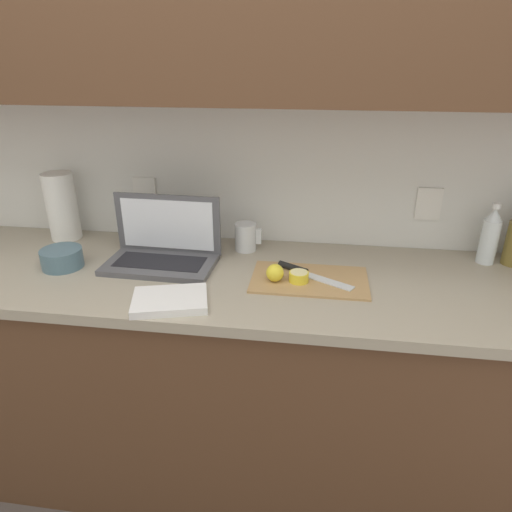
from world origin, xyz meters
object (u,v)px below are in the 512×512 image
Objects in this scene: cutting_board at (309,280)px; measuring_cup at (246,237)px; knife at (302,271)px; bottle_green_soda at (490,236)px; paper_towel_roll at (62,206)px; bowl_white at (62,258)px; laptop at (163,248)px; lemon_whole_beside at (275,273)px; lemon_half_cut at (299,277)px.

measuring_cup is at bearing 137.80° from cutting_board.
knife is 0.68m from bottle_green_soda.
paper_towel_roll is (-0.96, 0.21, 0.12)m from knife.
laptop is at bearing 14.52° from bowl_white.
bottle_green_soda is at bearing 20.11° from lemon_whole_beside.
paper_towel_roll reaches higher than cutting_board.
bowl_white reaches higher than lemon_half_cut.
knife is 0.11m from lemon_whole_beside.
bowl_white is at bearing 179.35° from lemon_half_cut.
bottle_green_soda is (0.73, 0.27, 0.06)m from lemon_whole_beside.
bottle_green_soda is at bearing 9.81° from laptop.
cutting_board is at bearing -13.93° from paper_towel_roll.
measuring_cup is (-0.87, -0.01, -0.05)m from bottle_green_soda.
paper_towel_roll is at bearing 166.07° from cutting_board.
measuring_cup reaches higher than cutting_board.
lemon_whole_beside is (-0.08, -0.07, 0.02)m from knife.
bowl_white is at bearing -158.49° from measuring_cup.
paper_towel_roll is at bearing 116.34° from bowl_white.
bottle_green_soda is 1.57× the size of bowl_white.
knife is 2.45× the size of measuring_cup.
measuring_cup is at bearing 130.67° from lemon_half_cut.
bottle_green_soda reaches higher than knife.
lemon_half_cut is (-0.01, -0.06, 0.01)m from knife.
bottle_green_soda is 1.50m from bowl_white.
lemon_whole_beside is 0.92m from paper_towel_roll.
knife is 0.83m from bowl_white.
bottle_green_soda is (0.64, 0.20, 0.08)m from knife.
laptop is 0.50m from knife.
lemon_half_cut is at bearing -145.18° from cutting_board.
cutting_board is 0.67m from bottle_green_soda.
bowl_white is at bearing -63.66° from paper_towel_roll.
lemon_half_cut is 0.61× the size of measuring_cup.
bottle_green_soda is at bearing 0.60° from measuring_cup.
paper_towel_roll reaches higher than lemon_whole_beside.
laptop reaches higher than knife.
paper_towel_roll is (-0.95, 0.27, 0.11)m from lemon_half_cut.
cutting_board is 0.12m from lemon_whole_beside.
lemon_half_cut is 0.33m from measuring_cup.
paper_towel_roll is (-0.99, 0.25, 0.13)m from cutting_board.
lemon_whole_beside is at bearing -174.41° from lemon_half_cut.
laptop reaches higher than lemon_whole_beside.
bottle_green_soda is at bearing 20.87° from cutting_board.
lemon_half_cut is at bearing 5.59° from lemon_whole_beside.
lemon_whole_beside is 0.75m from bowl_white.
cutting_board is at bearing -42.20° from measuring_cup.
bottle_green_soda is at bearing -0.36° from paper_towel_roll.
bottle_green_soda is 1.61m from paper_towel_roll.
lemon_half_cut is (-0.03, -0.02, 0.02)m from cutting_board.
knife is at bearing 38.27° from lemon_whole_beside.
lemon_whole_beside reaches higher than lemon_half_cut.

